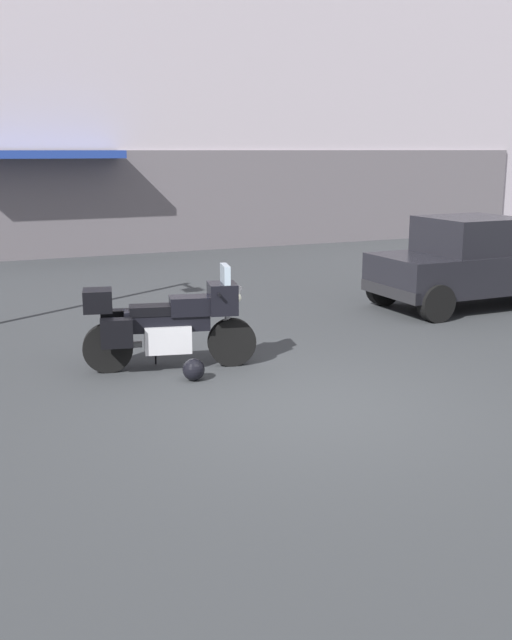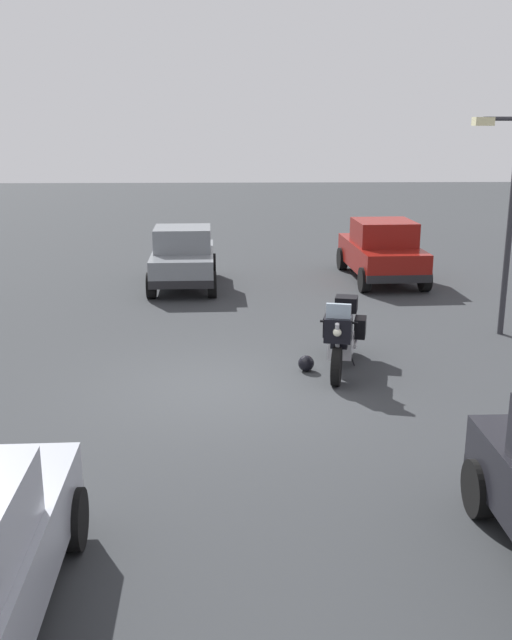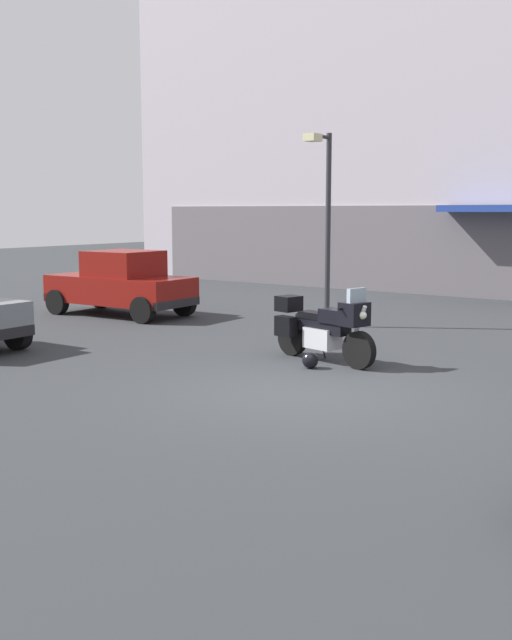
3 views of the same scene
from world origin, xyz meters
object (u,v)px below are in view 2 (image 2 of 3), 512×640
object	(u,v)px
motorcycle	(342,334)
car_hatchback_near	(382,251)
helmet	(306,363)
car_compact_side	(183,258)
streetlamp_curbside	(504,202)

from	to	relation	value
motorcycle	car_hatchback_near	xyz separation A→B (m)	(-7.20, 2.12, 0.19)
helmet	motorcycle	bearing A→B (deg)	102.53
motorcycle	helmet	bearing A→B (deg)	-64.22
car_compact_side	streetlamp_curbside	bearing A→B (deg)	-126.37
motorcycle	car_compact_side	bearing A→B (deg)	-140.76
helmet	car_compact_side	xyz separation A→B (m)	(-6.70, -2.57, 0.63)
car_hatchback_near	streetlamp_curbside	world-z (taller)	streetlamp_curbside
car_hatchback_near	streetlamp_curbside	bearing A→B (deg)	-168.98
car_hatchback_near	car_compact_side	distance (m)	5.36
car_compact_side	streetlamp_curbside	size ratio (longest dim) A/B	0.81
car_compact_side	motorcycle	bearing A→B (deg)	-155.80
helmet	streetlamp_curbside	xyz separation A→B (m)	(-2.15, 4.03, 2.53)
car_compact_side	helmet	bearing A→B (deg)	-160.80
helmet	streetlamp_curbside	size ratio (longest dim) A/B	0.06
car_hatchback_near	streetlamp_curbside	size ratio (longest dim) A/B	0.91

